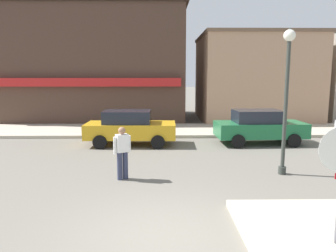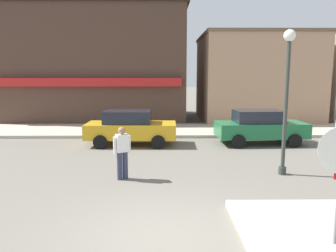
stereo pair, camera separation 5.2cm
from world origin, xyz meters
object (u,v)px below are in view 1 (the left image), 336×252
parked_car_second (259,126)px  pedestrian_crossing_near (122,151)px  lamp_post (287,81)px  parked_car_nearest (130,127)px

parked_car_second → pedestrian_crossing_near: (-5.64, -5.09, 0.06)m
lamp_post → pedestrian_crossing_near: lamp_post is taller
lamp_post → parked_car_nearest: lamp_post is taller
lamp_post → parked_car_second: lamp_post is taller
lamp_post → parked_car_nearest: size_ratio=1.13×
pedestrian_crossing_near → lamp_post: bearing=5.0°
parked_car_second → pedestrian_crossing_near: size_ratio=2.53×
parked_car_nearest → pedestrian_crossing_near: (0.26, -4.95, 0.06)m
parked_car_nearest → lamp_post: bearing=-40.5°
parked_car_nearest → pedestrian_crossing_near: size_ratio=2.50×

